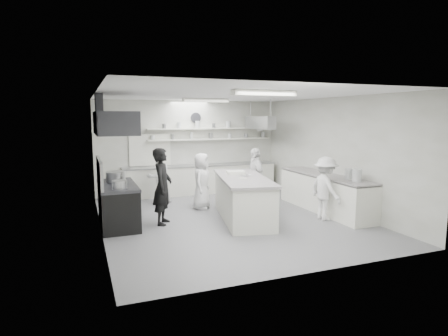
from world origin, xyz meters
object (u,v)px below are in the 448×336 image
object	(u,v)px
stove	(118,206)
back_counter	(201,179)
prep_island	(243,199)
right_counter	(325,193)
cook_back	(159,177)
cook_stove	(162,186)

from	to	relation	value
stove	back_counter	world-z (taller)	back_counter
back_counter	prep_island	size ratio (longest dim) A/B	1.86
back_counter	right_counter	distance (m)	4.13
right_counter	cook_back	bearing A→B (deg)	147.49
stove	cook_stove	world-z (taller)	cook_stove
prep_island	cook_stove	bearing A→B (deg)	-175.66
prep_island	cook_stove	xyz separation A→B (m)	(-1.92, 0.25, 0.39)
right_counter	cook_stove	size ratio (longest dim) A/B	1.85
back_counter	right_counter	xyz separation A→B (m)	(2.35, -3.40, 0.01)
cook_back	back_counter	bearing A→B (deg)	-168.99
stove	right_counter	world-z (taller)	right_counter
cook_stove	cook_back	xyz separation A→B (m)	(0.34, 2.18, -0.13)
right_counter	prep_island	xyz separation A→B (m)	(-2.34, 0.07, 0.03)
right_counter	cook_back	xyz separation A→B (m)	(-3.92, 2.50, 0.29)
back_counter	cook_stove	xyz separation A→B (m)	(-1.91, -3.08, 0.43)
right_counter	prep_island	distance (m)	2.34
back_counter	prep_island	world-z (taller)	prep_island
back_counter	right_counter	size ratio (longest dim) A/B	1.52
cook_back	prep_island	bearing A→B (deg)	104.22
back_counter	cook_stove	bearing A→B (deg)	-121.87
cook_back	stove	bearing A→B (deg)	36.19
right_counter	cook_stove	bearing A→B (deg)	175.69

